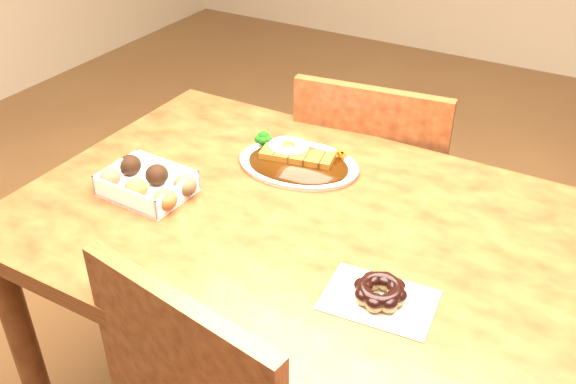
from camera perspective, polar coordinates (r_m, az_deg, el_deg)
The scene contains 5 objects.
table at distance 1.35m, azimuth 1.72°, elevation -5.96°, with size 1.20×0.80×0.75m.
chair_far at distance 1.87m, azimuth 7.74°, elevation -0.46°, with size 0.47×0.47×0.87m.
katsu_curry_plate at distance 1.47m, azimuth 0.80°, elevation 2.82°, with size 0.30×0.23×0.05m.
donut_box at distance 1.40m, azimuth -12.44°, elevation 0.82°, with size 0.21×0.15×0.05m.
pon_de_ring at distance 1.11m, azimuth 8.18°, elevation -8.82°, with size 0.20×0.15×0.04m.
Camera 1 is at (0.49, -0.93, 1.50)m, focal length 40.00 mm.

